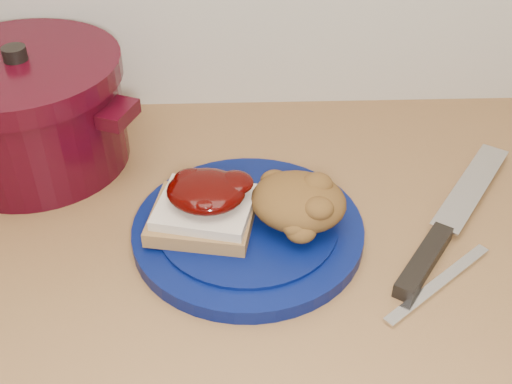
{
  "coord_description": "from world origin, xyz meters",
  "views": [
    {
      "loc": [
        0.04,
        0.93,
        1.4
      ],
      "look_at": [
        0.06,
        1.51,
        0.95
      ],
      "focal_mm": 45.0,
      "sensor_mm": 36.0,
      "label": 1
    }
  ],
  "objects_px": {
    "chef_knife": "(438,239)",
    "dutch_oven": "(29,111)",
    "butter_knife": "(439,283)",
    "plate": "(248,230)"
  },
  "relations": [
    {
      "from": "chef_knife",
      "to": "butter_knife",
      "type": "distance_m",
      "value": 0.07
    },
    {
      "from": "plate",
      "to": "dutch_oven",
      "type": "height_order",
      "value": "dutch_oven"
    },
    {
      "from": "chef_knife",
      "to": "plate",
      "type": "bearing_deg",
      "value": 119.43
    },
    {
      "from": "dutch_oven",
      "to": "chef_knife",
      "type": "bearing_deg",
      "value": -21.12
    },
    {
      "from": "chef_knife",
      "to": "butter_knife",
      "type": "xyz_separation_m",
      "value": [
        -0.01,
        -0.06,
        -0.01
      ]
    },
    {
      "from": "plate",
      "to": "butter_knife",
      "type": "distance_m",
      "value": 0.22
    },
    {
      "from": "butter_knife",
      "to": "dutch_oven",
      "type": "xyz_separation_m",
      "value": [
        -0.48,
        0.26,
        0.07
      ]
    },
    {
      "from": "plate",
      "to": "butter_knife",
      "type": "height_order",
      "value": "plate"
    },
    {
      "from": "chef_knife",
      "to": "dutch_oven",
      "type": "relative_size",
      "value": 0.84
    },
    {
      "from": "chef_knife",
      "to": "dutch_oven",
      "type": "bearing_deg",
      "value": 104.14
    }
  ]
}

